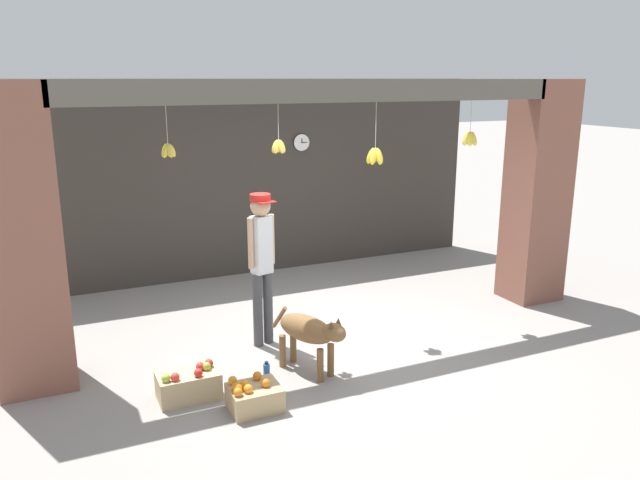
# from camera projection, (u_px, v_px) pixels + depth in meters

# --- Properties ---
(ground_plane) EXTENTS (60.00, 60.00, 0.00)m
(ground_plane) POSITION_uv_depth(u_px,v_px,m) (336.00, 343.00, 7.19)
(ground_plane) COLOR gray
(shop_back_wall) EXTENTS (7.55, 0.12, 2.95)m
(shop_back_wall) POSITION_uv_depth(u_px,v_px,m) (250.00, 179.00, 9.48)
(shop_back_wall) COLOR #38332D
(shop_back_wall) RESTS_ON ground_plane
(shop_pillar_left) EXTENTS (0.70, 0.60, 2.95)m
(shop_pillar_left) POSITION_uv_depth(u_px,v_px,m) (23.00, 242.00, 5.84)
(shop_pillar_left) COLOR brown
(shop_pillar_left) RESTS_ON ground_plane
(shop_pillar_right) EXTENTS (0.70, 0.60, 2.95)m
(shop_pillar_right) POSITION_uv_depth(u_px,v_px,m) (537.00, 193.00, 8.33)
(shop_pillar_right) COLOR brown
(shop_pillar_right) RESTS_ON ground_plane
(storefront_awning) EXTENTS (5.65, 0.27, 0.95)m
(storefront_awning) POSITION_uv_depth(u_px,v_px,m) (334.00, 93.00, 6.59)
(storefront_awning) COLOR #5B564C
(dog) EXTENTS (0.56, 0.94, 0.67)m
(dog) POSITION_uv_depth(u_px,v_px,m) (309.00, 332.00, 6.35)
(dog) COLOR brown
(dog) RESTS_ON ground_plane
(shopkeeper) EXTENTS (0.33, 0.30, 1.75)m
(shopkeeper) POSITION_uv_depth(u_px,v_px,m) (262.00, 256.00, 6.90)
(shopkeeper) COLOR #424247
(shopkeeper) RESTS_ON ground_plane
(fruit_crate_oranges) EXTENTS (0.46, 0.38, 0.30)m
(fruit_crate_oranges) POSITION_uv_depth(u_px,v_px,m) (254.00, 396.00, 5.72)
(fruit_crate_oranges) COLOR tan
(fruit_crate_oranges) RESTS_ON ground_plane
(fruit_crate_apples) EXTENTS (0.58, 0.36, 0.33)m
(fruit_crate_apples) POSITION_uv_depth(u_px,v_px,m) (189.00, 384.00, 5.92)
(fruit_crate_apples) COLOR tan
(fruit_crate_apples) RESTS_ON ground_plane
(water_bottle) EXTENTS (0.07, 0.07, 0.28)m
(water_bottle) POSITION_uv_depth(u_px,v_px,m) (267.00, 376.00, 6.11)
(water_bottle) COLOR #2D60AD
(water_bottle) RESTS_ON ground_plane
(wall_clock) EXTENTS (0.27, 0.03, 0.27)m
(wall_clock) POSITION_uv_depth(u_px,v_px,m) (302.00, 142.00, 9.61)
(wall_clock) COLOR black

